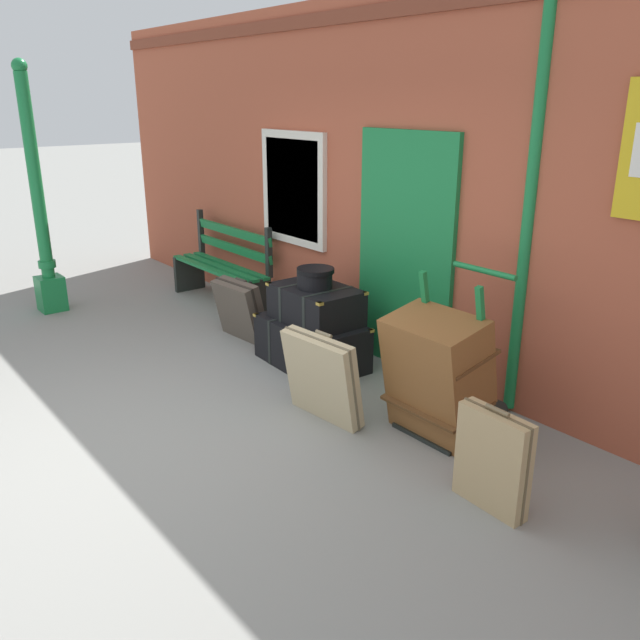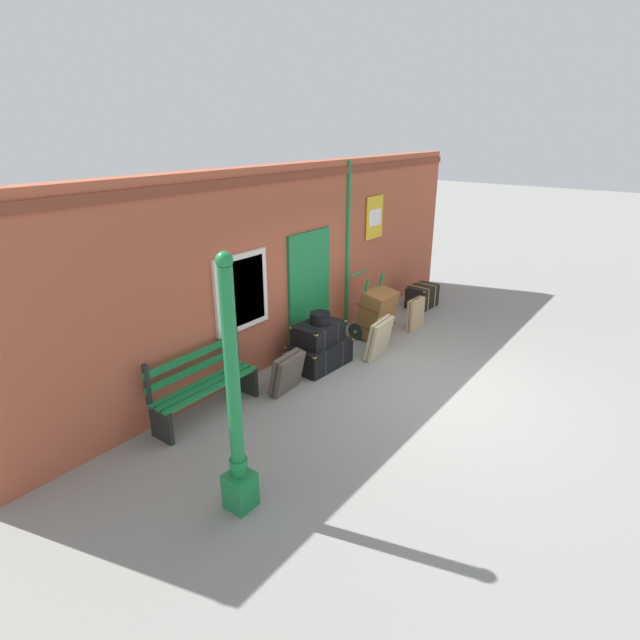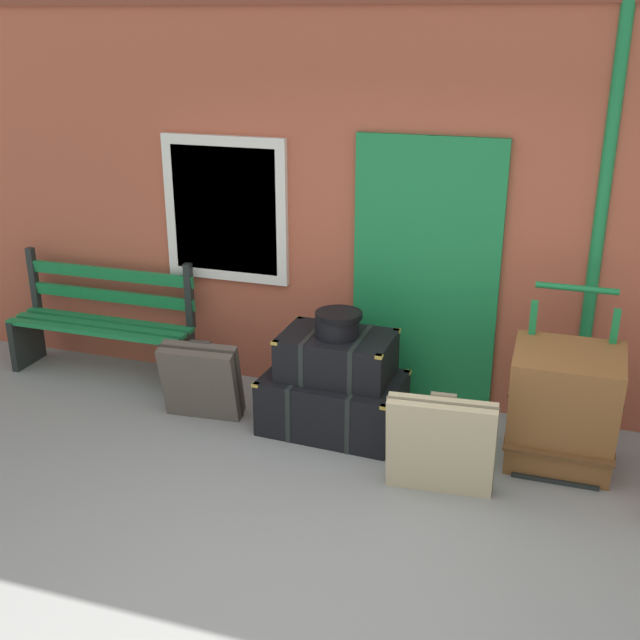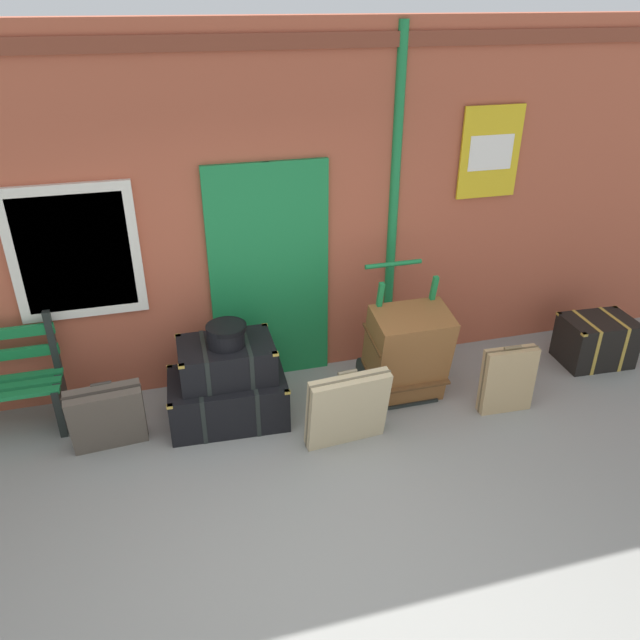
% 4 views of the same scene
% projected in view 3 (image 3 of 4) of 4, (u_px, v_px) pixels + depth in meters
% --- Properties ---
extents(ground_plane, '(60.00, 60.00, 0.00)m').
position_uv_depth(ground_plane, '(293.00, 593.00, 4.20)').
color(ground_plane, gray).
extents(brick_facade, '(10.40, 0.35, 3.20)m').
position_uv_depth(brick_facade, '(408.00, 199.00, 5.93)').
color(brick_facade, '#AD5138').
rests_on(brick_facade, ground).
extents(platform_bench, '(1.60, 0.43, 1.01)m').
position_uv_depth(platform_bench, '(103.00, 324.00, 6.68)').
color(platform_bench, '#197A3D').
rests_on(platform_bench, ground).
extents(steamer_trunk_base, '(1.04, 0.70, 0.43)m').
position_uv_depth(steamer_trunk_base, '(333.00, 403.00, 5.82)').
color(steamer_trunk_base, black).
rests_on(steamer_trunk_base, ground).
extents(steamer_trunk_middle, '(0.82, 0.56, 0.33)m').
position_uv_depth(steamer_trunk_middle, '(337.00, 355.00, 5.72)').
color(steamer_trunk_middle, black).
rests_on(steamer_trunk_middle, steamer_trunk_base).
extents(round_hatbox, '(0.34, 0.33, 0.18)m').
position_uv_depth(round_hatbox, '(338.00, 322.00, 5.61)').
color(round_hatbox, black).
rests_on(round_hatbox, steamer_trunk_middle).
extents(porters_trolley, '(0.71, 0.61, 1.20)m').
position_uv_depth(porters_trolley, '(561.00, 425.00, 5.38)').
color(porters_trolley, black).
rests_on(porters_trolley, ground).
extents(large_brown_trunk, '(0.70, 0.60, 0.95)m').
position_uv_depth(large_brown_trunk, '(563.00, 409.00, 5.16)').
color(large_brown_trunk, brown).
rests_on(large_brown_trunk, ground).
extents(suitcase_olive, '(0.61, 0.35, 0.63)m').
position_uv_depth(suitcase_olive, '(201.00, 381.00, 5.95)').
color(suitcase_olive, '#51473D').
rests_on(suitcase_olive, ground).
extents(suitcase_caramel, '(0.70, 0.30, 0.71)m').
position_uv_depth(suitcase_caramel, '(440.00, 446.00, 4.98)').
color(suitcase_caramel, tan).
rests_on(suitcase_caramel, ground).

